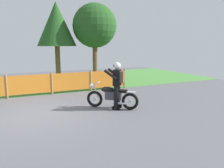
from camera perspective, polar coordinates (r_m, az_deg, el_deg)
ground at (r=7.98m, az=-18.02°, el=-7.32°), size 24.00×24.00×0.02m
grass_verge at (r=14.38m, az=-21.38°, el=0.17°), size 24.00×7.49×0.01m
barrier_fence at (r=10.60m, az=-20.14°, el=-0.13°), size 9.61×0.08×1.05m
tree_leftmost at (r=13.31m, az=-14.00°, el=14.47°), size 2.19×2.19×4.64m
tree_near_left at (r=13.27m, az=-4.44°, el=14.48°), size 2.52×2.52×4.62m
motorcycle_lead at (r=8.13m, az=-0.09°, el=-3.14°), size 1.54×1.36×0.92m
rider_lead at (r=7.98m, az=1.38°, el=0.30°), size 0.78×0.75×1.69m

